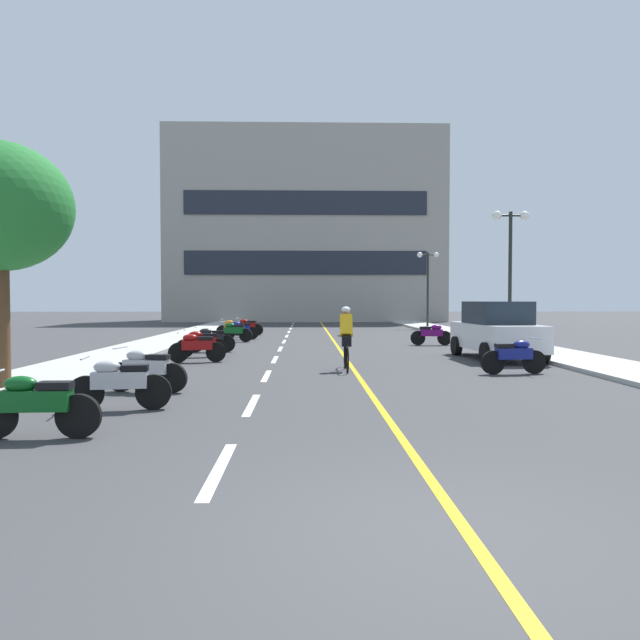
% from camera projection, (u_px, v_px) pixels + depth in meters
% --- Properties ---
extents(ground_plane, '(140.00, 140.00, 0.00)m').
position_uv_depth(ground_plane, '(329.00, 343.00, 25.55)').
color(ground_plane, '#38383A').
extents(curb_left, '(2.40, 72.00, 0.12)m').
position_uv_depth(curb_left, '(177.00, 338.00, 28.36)').
color(curb_left, '#A8A8A3').
rests_on(curb_left, ground).
extents(curb_right, '(2.40, 72.00, 0.12)m').
position_uv_depth(curb_right, '(475.00, 337.00, 28.72)').
color(curb_right, '#A8A8A3').
rests_on(curb_right, ground).
extents(lane_dash_0, '(0.14, 2.20, 0.01)m').
position_uv_depth(lane_dash_0, '(219.00, 469.00, 6.51)').
color(lane_dash_0, silver).
rests_on(lane_dash_0, ground).
extents(lane_dash_1, '(0.14, 2.20, 0.01)m').
position_uv_depth(lane_dash_1, '(252.00, 405.00, 10.51)').
color(lane_dash_1, silver).
rests_on(lane_dash_1, ground).
extents(lane_dash_2, '(0.14, 2.20, 0.01)m').
position_uv_depth(lane_dash_2, '(266.00, 376.00, 14.51)').
color(lane_dash_2, silver).
rests_on(lane_dash_2, ground).
extents(lane_dash_3, '(0.14, 2.20, 0.01)m').
position_uv_depth(lane_dash_3, '(275.00, 359.00, 18.50)').
color(lane_dash_3, silver).
rests_on(lane_dash_3, ground).
extents(lane_dash_4, '(0.14, 2.20, 0.01)m').
position_uv_depth(lane_dash_4, '(280.00, 349.00, 22.50)').
color(lane_dash_4, silver).
rests_on(lane_dash_4, ground).
extents(lane_dash_5, '(0.14, 2.20, 0.01)m').
position_uv_depth(lane_dash_5, '(284.00, 342.00, 26.49)').
color(lane_dash_5, silver).
rests_on(lane_dash_5, ground).
extents(lane_dash_6, '(0.14, 2.20, 0.01)m').
position_uv_depth(lane_dash_6, '(287.00, 336.00, 30.49)').
color(lane_dash_6, silver).
rests_on(lane_dash_6, ground).
extents(lane_dash_7, '(0.14, 2.20, 0.01)m').
position_uv_depth(lane_dash_7, '(289.00, 332.00, 34.49)').
color(lane_dash_7, silver).
rests_on(lane_dash_7, ground).
extents(lane_dash_8, '(0.14, 2.20, 0.01)m').
position_uv_depth(lane_dash_8, '(291.00, 329.00, 38.48)').
color(lane_dash_8, silver).
rests_on(lane_dash_8, ground).
extents(lane_dash_9, '(0.14, 2.20, 0.01)m').
position_uv_depth(lane_dash_9, '(292.00, 326.00, 42.48)').
color(lane_dash_9, silver).
rests_on(lane_dash_9, ground).
extents(lane_dash_10, '(0.14, 2.20, 0.01)m').
position_uv_depth(lane_dash_10, '(293.00, 324.00, 46.48)').
color(lane_dash_10, silver).
rests_on(lane_dash_10, ground).
extents(lane_dash_11, '(0.14, 2.20, 0.01)m').
position_uv_depth(lane_dash_11, '(294.00, 322.00, 50.47)').
color(lane_dash_11, silver).
rests_on(lane_dash_11, ground).
extents(centre_line_yellow, '(0.12, 66.00, 0.01)m').
position_uv_depth(centre_line_yellow, '(332.00, 339.00, 28.55)').
color(centre_line_yellow, gold).
rests_on(centre_line_yellow, ground).
extents(office_building, '(24.09, 7.76, 16.60)m').
position_uv_depth(office_building, '(306.00, 228.00, 53.04)').
color(office_building, '#9E998E').
rests_on(office_building, ground).
extents(street_lamp_mid, '(1.46, 0.36, 5.27)m').
position_uv_depth(street_lamp_mid, '(510.00, 247.00, 23.42)').
color(street_lamp_mid, black).
rests_on(street_lamp_mid, curb_right).
extents(street_lamp_far, '(1.46, 0.36, 4.93)m').
position_uv_depth(street_lamp_far, '(428.00, 272.00, 39.31)').
color(street_lamp_far, black).
rests_on(street_lamp_far, curb_right).
extents(parked_car_near, '(2.10, 4.28, 1.82)m').
position_uv_depth(parked_car_near, '(497.00, 330.00, 18.59)').
color(parked_car_near, black).
rests_on(parked_car_near, ground).
extents(motorcycle_0, '(1.70, 0.60, 0.92)m').
position_uv_depth(motorcycle_0, '(35.00, 404.00, 7.91)').
color(motorcycle_0, black).
rests_on(motorcycle_0, ground).
extents(motorcycle_1, '(1.70, 0.60, 0.92)m').
position_uv_depth(motorcycle_1, '(119.00, 383.00, 9.94)').
color(motorcycle_1, black).
rests_on(motorcycle_1, ground).
extents(motorcycle_2, '(1.69, 0.60, 0.92)m').
position_uv_depth(motorcycle_2, '(146.00, 369.00, 11.91)').
color(motorcycle_2, black).
rests_on(motorcycle_2, ground).
extents(motorcycle_3, '(1.70, 0.60, 0.92)m').
position_uv_depth(motorcycle_3, '(514.00, 355.00, 14.84)').
color(motorcycle_3, black).
rests_on(motorcycle_3, ground).
extents(motorcycle_4, '(1.70, 0.60, 0.92)m').
position_uv_depth(motorcycle_4, '(197.00, 347.00, 17.62)').
color(motorcycle_4, black).
rests_on(motorcycle_4, ground).
extents(motorcycle_5, '(1.67, 0.71, 0.92)m').
position_uv_depth(motorcycle_5, '(201.00, 343.00, 19.25)').
color(motorcycle_5, black).
rests_on(motorcycle_5, ground).
extents(motorcycle_6, '(1.70, 0.60, 0.92)m').
position_uv_depth(motorcycle_6, '(211.00, 339.00, 21.09)').
color(motorcycle_6, black).
rests_on(motorcycle_6, ground).
extents(motorcycle_7, '(1.70, 0.60, 0.92)m').
position_uv_depth(motorcycle_7, '(432.00, 334.00, 24.31)').
color(motorcycle_7, black).
rests_on(motorcycle_7, ground).
extents(motorcycle_8, '(1.67, 0.68, 0.92)m').
position_uv_depth(motorcycle_8, '(234.00, 331.00, 26.31)').
color(motorcycle_8, black).
rests_on(motorcycle_8, ground).
extents(motorcycle_9, '(1.70, 0.60, 0.92)m').
position_uv_depth(motorcycle_9, '(240.00, 330.00, 27.86)').
color(motorcycle_9, black).
rests_on(motorcycle_9, ground).
extents(motorcycle_10, '(1.70, 0.60, 0.92)m').
position_uv_depth(motorcycle_10, '(233.00, 328.00, 29.61)').
color(motorcycle_10, black).
rests_on(motorcycle_10, ground).
extents(motorcycle_11, '(1.69, 0.60, 0.92)m').
position_uv_depth(motorcycle_11, '(247.00, 326.00, 31.29)').
color(motorcycle_11, black).
rests_on(motorcycle_11, ground).
extents(cyclist_rider, '(0.42, 1.77, 1.71)m').
position_uv_depth(cyclist_rider, '(346.00, 337.00, 15.64)').
color(cyclist_rider, black).
rests_on(cyclist_rider, ground).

